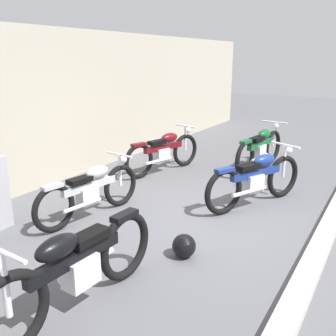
{
  "coord_description": "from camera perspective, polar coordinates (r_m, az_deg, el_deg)",
  "views": [
    {
      "loc": [
        -4.99,
        -2.27,
        2.38
      ],
      "look_at": [
        0.39,
        0.95,
        0.55
      ],
      "focal_mm": 40.85,
      "sensor_mm": 36.0,
      "label": 1
    }
  ],
  "objects": [
    {
      "name": "motorcycle_green",
      "position": [
        8.6,
        13.61,
        2.92
      ],
      "size": [
        2.15,
        0.6,
        0.96
      ],
      "rotation": [
        0.0,
        0.0,
        -0.12
      ],
      "color": "black",
      "rests_on": "ground_plane"
    },
    {
      "name": "motorcycle_silver",
      "position": [
        5.92,
        -11.48,
        -3.35
      ],
      "size": [
        1.97,
        0.55,
        0.89
      ],
      "rotation": [
        0.0,
        0.0,
        -0.14
      ],
      "color": "black",
      "rests_on": "ground_plane"
    },
    {
      "name": "curb_strip",
      "position": [
        5.53,
        22.16,
        -9.82
      ],
      "size": [
        18.0,
        0.24,
        0.12
      ],
      "primitive_type": "cube",
      "color": "#B7B2A8",
      "rests_on": "ground_plane"
    },
    {
      "name": "helmet",
      "position": [
        4.78,
        2.4,
        -11.55
      ],
      "size": [
        0.3,
        0.3,
        0.3
      ],
      "primitive_type": "sphere",
      "color": "black",
      "rests_on": "ground_plane"
    },
    {
      "name": "ground_plane",
      "position": [
        5.97,
        5.96,
        -7.31
      ],
      "size": [
        40.0,
        40.0,
        0.0
      ],
      "primitive_type": "plane",
      "color": "#56565B"
    },
    {
      "name": "building_wall",
      "position": [
        7.63,
        -17.98,
        8.54
      ],
      "size": [
        18.0,
        0.3,
        2.92
      ],
      "primitive_type": "cube",
      "color": "#B2A893",
      "rests_on": "ground_plane"
    },
    {
      "name": "motorcycle_maroon",
      "position": [
        8.12,
        -0.6,
        2.5
      ],
      "size": [
        2.02,
        0.77,
        0.93
      ],
      "rotation": [
        0.0,
        0.0,
        -0.26
      ],
      "color": "black",
      "rests_on": "ground_plane"
    },
    {
      "name": "motorcycle_black",
      "position": [
        3.81,
        -13.81,
        -14.29
      ],
      "size": [
        2.2,
        0.61,
        0.99
      ],
      "rotation": [
        0.0,
        0.0,
        3.08
      ],
      "color": "black",
      "rests_on": "ground_plane"
    },
    {
      "name": "motorcycle_blue",
      "position": [
        6.43,
        13.02,
        -1.52
      ],
      "size": [
        1.97,
        1.05,
        0.96
      ],
      "rotation": [
        0.0,
        0.0,
        -0.43
      ],
      "color": "black",
      "rests_on": "ground_plane"
    }
  ]
}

